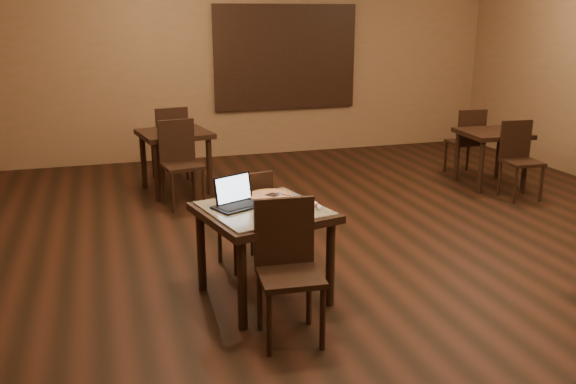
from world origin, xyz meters
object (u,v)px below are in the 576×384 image
object	(u,v)px
chair_main_far	(248,214)
other_table_b_chair_far	(171,139)
chair_main_near	(287,261)
other_table_a	(492,141)
other_table_a_chair_near	(519,155)
tiled_table	(264,220)
other_table_a_chair_far	(467,138)
pizza_pan	(270,197)
laptop	(235,198)
other_table_b	(175,142)
other_table_b_chair_near	(180,158)

from	to	relation	value
chair_main_far	other_table_b_chair_far	size ratio (longest dim) A/B	0.89
chair_main_near	other_table_a	world-z (taller)	chair_main_near
chair_main_far	other_table_a_chair_near	size ratio (longest dim) A/B	0.95
tiled_table	other_table_a_chair_far	distance (m)	4.76
pizza_pan	other_table_a	distance (m)	4.21
other_table_a	other_table_b_chair_far	xyz separation A→B (m)	(-4.02, 1.55, -0.04)
chair_main_far	other_table_a_chair_far	bearing A→B (deg)	-161.62
laptop	other_table_a_chair_far	xyz separation A→B (m)	(3.94, 2.83, -0.29)
tiled_table	other_table_a_chair_near	world-z (taller)	other_table_a_chair_near
other_table_b	other_table_a_chair_far	bearing A→B (deg)	-15.27
chair_main_far	other_table_a	bearing A→B (deg)	-168.25
chair_main_near	other_table_b_chair_far	size ratio (longest dim) A/B	0.97
other_table_b	other_table_b_chair_near	distance (m)	0.60
other_table_a_chair_near	other_table_b_chair_far	world-z (taller)	other_table_b_chair_far
chair_main_near	other_table_a_chair_far	size ratio (longest dim) A/B	1.04
chair_main_near	laptop	xyz separation A→B (m)	(-0.21, 0.72, 0.27)
chair_main_near	other_table_b	world-z (taller)	chair_main_near
other_table_a_chair_far	other_table_b	world-z (taller)	other_table_a_chair_far
chair_main_far	other_table_a	size ratio (longest dim) A/B	1.07
chair_main_far	laptop	bearing A→B (deg)	53.73
chair_main_near	other_table_a_chair_near	xyz separation A→B (m)	(3.75, 2.43, -0.02)
other_table_a_chair_near	other_table_b	xyz separation A→B (m)	(-4.04, 1.51, 0.11)
other_table_b_chair_near	other_table_b_chair_far	distance (m)	1.18
chair_main_far	other_table_a_chair_near	xyz separation A→B (m)	(3.74, 1.20, 0.03)
tiled_table	laptop	distance (m)	0.28
other_table_a_chair_near	other_table_b_chair_near	size ratio (longest dim) A/B	0.94
other_table_b	other_table_b_chair_far	xyz separation A→B (m)	(0.01, 0.59, -0.08)
chair_main_far	laptop	world-z (taller)	laptop
other_table_a_chair_far	pizza_pan	bearing A→B (deg)	40.90
other_table_a_chair_near	other_table_a_chair_far	size ratio (longest dim) A/B	1.00
tiled_table	laptop	xyz separation A→B (m)	(-0.20, 0.10, 0.16)
other_table_b_chair_near	laptop	bearing A→B (deg)	-97.45
laptop	other_table_b_chair_far	xyz separation A→B (m)	(-0.07, 3.82, -0.25)
other_table_b	other_table_b_chair_far	world-z (taller)	other_table_b_chair_far
other_table_a_chair_near	chair_main_far	bearing A→B (deg)	-157.94
chair_main_near	pizza_pan	bearing A→B (deg)	87.05
chair_main_far	other_table_b_chair_near	size ratio (longest dim) A/B	0.89
other_table_a_chair_near	other_table_b_chair_far	size ratio (longest dim) A/B	0.94
laptop	chair_main_near	bearing A→B (deg)	-97.73
other_table_b_chair_far	other_table_a_chair_far	bearing A→B (deg)	156.51
pizza_pan	other_table_a_chair_near	xyz separation A→B (m)	(3.64, 1.58, -0.23)
tiled_table	other_table_a_chair_near	size ratio (longest dim) A/B	1.16
chair_main_far	other_table_b_chair_far	world-z (taller)	other_table_b_chair_far
other_table_a	other_table_b_chair_far	distance (m)	4.30
chair_main_near	pizza_pan	world-z (taller)	chair_main_near
other_table_a_chair_far	other_table_b	size ratio (longest dim) A/B	0.99
chair_main_far	other_table_a	xyz separation A→B (m)	(3.73, 1.75, 0.10)
tiled_table	other_table_a	world-z (taller)	tiled_table
other_table_a_chair_far	other_table_a	bearing A→B (deg)	94.95
chair_main_near	pizza_pan	distance (m)	0.89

